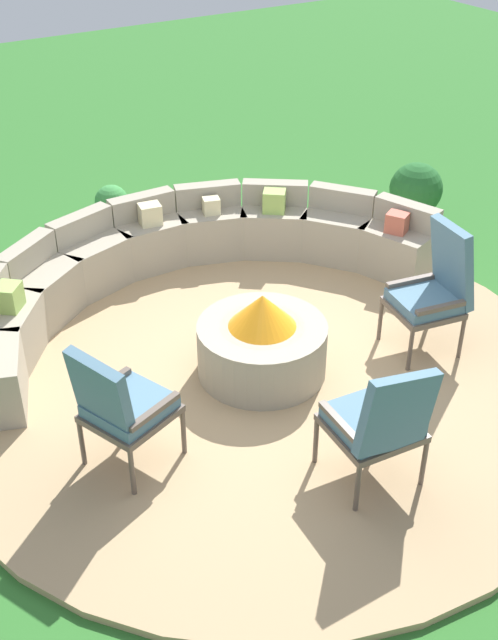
{
  "coord_description": "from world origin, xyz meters",
  "views": [
    {
      "loc": [
        -2.87,
        -4.46,
        3.99
      ],
      "look_at": [
        0.0,
        0.2,
        0.45
      ],
      "focal_mm": 44.84,
      "sensor_mm": 36.0,
      "label": 1
    }
  ],
  "objects_px": {
    "curved_stone_bench": "(178,263)",
    "potted_plant_2": "(112,209)",
    "lounge_chair_back_left": "(435,288)",
    "lounge_chair_front_right": "(380,420)",
    "fire_pit": "(262,343)",
    "potted_plant_1": "(415,198)",
    "lounge_chair_front_left": "(120,404)"
  },
  "relations": [
    {
      "from": "curved_stone_bench",
      "to": "potted_plant_2",
      "type": "xyz_separation_m",
      "value": [
        -0.02,
        1.5,
        -0.03
      ]
    },
    {
      "from": "curved_stone_bench",
      "to": "lounge_chair_back_left",
      "type": "distance_m",
      "value": 2.41
    },
    {
      "from": "lounge_chair_back_left",
      "to": "lounge_chair_front_right",
      "type": "bearing_deg",
      "value": 135.72
    },
    {
      "from": "fire_pit",
      "to": "lounge_chair_front_right",
      "type": "height_order",
      "value": "lounge_chair_front_right"
    },
    {
      "from": "curved_stone_bench",
      "to": "potted_plant_1",
      "type": "distance_m",
      "value": 2.74
    },
    {
      "from": "lounge_chair_front_right",
      "to": "lounge_chair_back_left",
      "type": "relative_size",
      "value": 0.89
    },
    {
      "from": "fire_pit",
      "to": "potted_plant_1",
      "type": "height_order",
      "value": "potted_plant_1"
    },
    {
      "from": "curved_stone_bench",
      "to": "lounge_chair_front_right",
      "type": "relative_size",
      "value": 4.53
    },
    {
      "from": "fire_pit",
      "to": "potted_plant_2",
      "type": "relative_size",
      "value": 1.77
    },
    {
      "from": "curved_stone_bench",
      "to": "lounge_chair_back_left",
      "type": "xyz_separation_m",
      "value": [
        1.4,
        -1.95,
        0.28
      ]
    },
    {
      "from": "fire_pit",
      "to": "potted_plant_1",
      "type": "bearing_deg",
      "value": 25.17
    },
    {
      "from": "potted_plant_2",
      "to": "potted_plant_1",
      "type": "bearing_deg",
      "value": -31.95
    },
    {
      "from": "lounge_chair_front_right",
      "to": "potted_plant_1",
      "type": "xyz_separation_m",
      "value": [
        2.77,
        2.76,
        -0.13
      ]
    },
    {
      "from": "fire_pit",
      "to": "potted_plant_1",
      "type": "xyz_separation_m",
      "value": [
        2.75,
        1.29,
        0.12
      ]
    },
    {
      "from": "lounge_chair_back_left",
      "to": "fire_pit",
      "type": "bearing_deg",
      "value": 82.71
    },
    {
      "from": "curved_stone_bench",
      "to": "lounge_chair_front_right",
      "type": "xyz_separation_m",
      "value": [
        -0.03,
        -2.98,
        0.23
      ]
    },
    {
      "from": "fire_pit",
      "to": "lounge_chair_back_left",
      "type": "height_order",
      "value": "lounge_chair_back_left"
    },
    {
      "from": "potted_plant_2",
      "to": "curved_stone_bench",
      "type": "bearing_deg",
      "value": -89.34
    },
    {
      "from": "fire_pit",
      "to": "potted_plant_2",
      "type": "xyz_separation_m",
      "value": [
        0.0,
        3.01,
        -0.01
      ]
    },
    {
      "from": "lounge_chair_back_left",
      "to": "lounge_chair_front_left",
      "type": "bearing_deg",
      "value": 99.78
    },
    {
      "from": "potted_plant_2",
      "to": "fire_pit",
      "type": "bearing_deg",
      "value": -90.01
    },
    {
      "from": "lounge_chair_front_left",
      "to": "curved_stone_bench",
      "type": "bearing_deg",
      "value": 122.68
    },
    {
      "from": "fire_pit",
      "to": "lounge_chair_front_right",
      "type": "xyz_separation_m",
      "value": [
        -0.02,
        -1.47,
        0.25
      ]
    },
    {
      "from": "lounge_chair_back_left",
      "to": "potted_plant_1",
      "type": "height_order",
      "value": "lounge_chair_back_left"
    },
    {
      "from": "lounge_chair_front_left",
      "to": "lounge_chair_back_left",
      "type": "relative_size",
      "value": 0.9
    },
    {
      "from": "lounge_chair_front_left",
      "to": "potted_plant_2",
      "type": "relative_size",
      "value": 1.73
    },
    {
      "from": "potted_plant_1",
      "to": "potted_plant_2",
      "type": "xyz_separation_m",
      "value": [
        -2.75,
        1.71,
        -0.14
      ]
    },
    {
      "from": "curved_stone_bench",
      "to": "lounge_chair_front_left",
      "type": "distance_m",
      "value": 2.42
    },
    {
      "from": "curved_stone_bench",
      "to": "potted_plant_2",
      "type": "relative_size",
      "value": 7.76
    },
    {
      "from": "curved_stone_bench",
      "to": "potted_plant_2",
      "type": "distance_m",
      "value": 1.5
    },
    {
      "from": "curved_stone_bench",
      "to": "lounge_chair_back_left",
      "type": "relative_size",
      "value": 4.04
    },
    {
      "from": "curved_stone_bench",
      "to": "fire_pit",
      "type": "bearing_deg",
      "value": -90.67
    }
  ]
}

